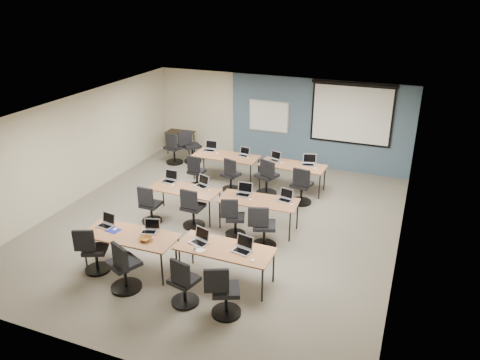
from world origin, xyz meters
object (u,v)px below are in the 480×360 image
at_px(task_chair_1, 124,270).
at_px(spare_chair_b, 174,151).
at_px(laptop_1, 150,229).
at_px(laptop_9, 244,154).
at_px(utility_table, 180,135).
at_px(task_chair_4, 150,208).
at_px(task_chair_9, 231,177).
at_px(training_table_back_left, 226,157).
at_px(training_table_front_right, 225,250).
at_px(training_table_mid_right, 259,202).
at_px(whiteboard, 269,116).
at_px(task_chair_7, 263,230).
at_px(laptop_5, 202,183).
at_px(training_table_front_left, 130,237).
at_px(laptop_11, 309,162).
at_px(task_chair_3, 224,295).
at_px(laptop_4, 170,179).
at_px(task_chair_10, 267,180).
at_px(task_chair_8, 196,174).
at_px(training_table_mid_left, 185,191).
at_px(laptop_2, 200,239).
at_px(laptop_6, 244,192).
at_px(laptop_3, 243,247).
at_px(task_chair_6, 234,221).
at_px(laptop_0, 107,223).
at_px(laptop_10, 275,158).
at_px(task_chair_0, 93,254).
at_px(laptop_7, 285,197).
at_px(laptop_8, 210,148).
at_px(training_table_back_right, 293,166).
at_px(task_chair_11, 301,189).
at_px(projector_screen, 352,110).
at_px(task_chair_2, 183,285).
at_px(task_chair_5, 192,211).

distance_m(task_chair_1, spare_chair_b, 6.55).
bearing_deg(laptop_1, laptop_9, 71.41).
distance_m(laptop_9, utility_table, 3.03).
xyz_separation_m(task_chair_4, laptop_9, (1.09, 3.28, 0.39)).
bearing_deg(task_chair_9, training_table_back_left, 139.57).
bearing_deg(spare_chair_b, laptop_1, -52.69).
xyz_separation_m(training_table_front_right, laptop_9, (-1.48, 4.78, 0.10)).
distance_m(training_table_mid_right, spare_chair_b, 4.89).
height_order(whiteboard, task_chair_7, whiteboard).
bearing_deg(laptop_5, training_table_front_left, -76.29).
relative_size(whiteboard, laptop_1, 4.12).
bearing_deg(laptop_11, task_chair_1, -123.66).
bearing_deg(task_chair_3, laptop_4, 106.86).
relative_size(task_chair_3, task_chair_10, 0.96).
bearing_deg(task_chair_8, task_chair_7, -36.86).
distance_m(training_table_mid_left, task_chair_10, 2.39).
bearing_deg(laptop_2, training_table_mid_left, 143.01).
height_order(laptop_6, laptop_11, laptop_11).
xyz_separation_m(laptop_2, laptop_3, (0.86, 0.03, 0.00)).
distance_m(training_table_back_left, task_chair_7, 3.87).
height_order(training_table_front_right, laptop_4, laptop_4).
relative_size(training_table_mid_right, task_chair_6, 1.88).
distance_m(laptop_0, task_chair_10, 4.59).
bearing_deg(laptop_0, laptop_10, 75.37).
relative_size(task_chair_0, laptop_7, 3.07).
bearing_deg(training_table_mid_right, whiteboard, 102.17).
xyz_separation_m(task_chair_3, laptop_11, (0.02, 5.70, 0.39)).
relative_size(whiteboard, task_chair_8, 1.34).
distance_m(laptop_8, task_chair_8, 1.14).
height_order(laptop_3, task_chair_10, task_chair_10).
relative_size(laptop_11, spare_chair_b, 0.36).
bearing_deg(training_table_back_right, laptop_6, -100.97).
bearing_deg(laptop_6, laptop_8, 125.79).
xyz_separation_m(training_table_front_right, laptop_2, (-0.52, 0.03, 0.11)).
relative_size(training_table_mid_left, task_chair_10, 1.63).
distance_m(training_table_mid_left, task_chair_3, 3.83).
bearing_deg(task_chair_11, task_chair_3, -83.34).
xyz_separation_m(projector_screen, laptop_0, (-3.74, -6.57, -1.10)).
height_order(laptop_8, task_chair_9, laptop_8).
bearing_deg(laptop_5, laptop_11, 68.70).
bearing_deg(training_table_back_left, task_chair_2, -73.34).
bearing_deg(task_chair_5, task_chair_9, 92.17).
relative_size(laptop_2, task_chair_8, 0.36).
height_order(task_chair_0, task_chair_6, task_chair_0).
height_order(training_table_back_right, laptop_4, laptop_4).
xyz_separation_m(laptop_8, task_chair_10, (2.04, -0.83, -0.36)).
height_order(laptop_2, task_chair_10, task_chair_10).
height_order(laptop_3, task_chair_3, task_chair_3).
bearing_deg(task_chair_4, spare_chair_b, 110.76).
bearing_deg(task_chair_6, task_chair_0, -150.50).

